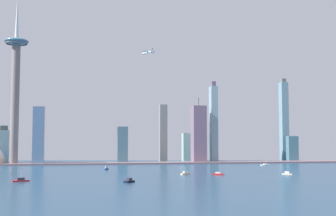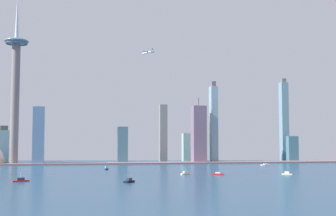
{
  "view_description": "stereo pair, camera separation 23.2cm",
  "coord_description": "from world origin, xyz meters",
  "px_view_note": "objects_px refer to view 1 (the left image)",
  "views": [
    {
      "loc": [
        -113.87,
        -330.36,
        40.7
      ],
      "look_at": [
        37.38,
        486.98,
        103.07
      ],
      "focal_mm": 48.3,
      "sensor_mm": 36.0,
      "label": 1
    },
    {
      "loc": [
        -113.64,
        -330.4,
        40.7
      ],
      "look_at": [
        37.38,
        486.98,
        103.07
      ],
      "focal_mm": 48.3,
      "sensor_mm": 36.0,
      "label": 2
    }
  ],
  "objects_px": {
    "skyscraper_9": "(163,133)",
    "airplane": "(148,52)",
    "observation_tower": "(16,78)",
    "boat_4": "(21,180)",
    "boat_1": "(129,181)",
    "boat_5": "(185,173)",
    "boat_6": "(218,174)",
    "skyscraper_6": "(284,121)",
    "skyscraper_1": "(122,145)",
    "skyscraper_3": "(189,147)",
    "skyscraper_5": "(4,145)",
    "skyscraper_2": "(214,123)",
    "skyscraper_8": "(199,134)",
    "boat_0": "(106,169)",
    "skyscraper_7": "(38,136)",
    "boat_3": "(266,165)",
    "skyscraper_4": "(292,149)",
    "boat_2": "(287,173)"
  },
  "relations": [
    {
      "from": "skyscraper_1",
      "to": "skyscraper_4",
      "type": "distance_m",
      "value": 348.95
    },
    {
      "from": "skyscraper_7",
      "to": "boat_5",
      "type": "distance_m",
      "value": 352.35
    },
    {
      "from": "skyscraper_8",
      "to": "boat_1",
      "type": "relative_size",
      "value": 9.83
    },
    {
      "from": "skyscraper_3",
      "to": "boat_1",
      "type": "bearing_deg",
      "value": -109.7
    },
    {
      "from": "boat_6",
      "to": "skyscraper_6",
      "type": "bearing_deg",
      "value": -100.05
    },
    {
      "from": "skyscraper_5",
      "to": "skyscraper_7",
      "type": "xyz_separation_m",
      "value": [
        78.51,
        -119.31,
        17.92
      ]
    },
    {
      "from": "boat_5",
      "to": "boat_1",
      "type": "bearing_deg",
      "value": 17.92
    },
    {
      "from": "boat_0",
      "to": "skyscraper_8",
      "type": "bearing_deg",
      "value": 175.54
    },
    {
      "from": "skyscraper_5",
      "to": "skyscraper_9",
      "type": "bearing_deg",
      "value": -8.05
    },
    {
      "from": "skyscraper_3",
      "to": "boat_2",
      "type": "bearing_deg",
      "value": -85.9
    },
    {
      "from": "observation_tower",
      "to": "boat_0",
      "type": "distance_m",
      "value": 282.64
    },
    {
      "from": "skyscraper_3",
      "to": "skyscraper_8",
      "type": "xyz_separation_m",
      "value": [
        -0.68,
        -90.2,
        25.68
      ]
    },
    {
      "from": "skyscraper_2",
      "to": "airplane",
      "type": "distance_m",
      "value": 193.68
    },
    {
      "from": "boat_3",
      "to": "boat_6",
      "type": "bearing_deg",
      "value": -137.32
    },
    {
      "from": "skyscraper_1",
      "to": "skyscraper_5",
      "type": "height_order",
      "value": "skyscraper_5"
    },
    {
      "from": "skyscraper_1",
      "to": "boat_1",
      "type": "relative_size",
      "value": 5.39
    },
    {
      "from": "skyscraper_2",
      "to": "skyscraper_4",
      "type": "height_order",
      "value": "skyscraper_2"
    },
    {
      "from": "boat_6",
      "to": "skyscraper_3",
      "type": "bearing_deg",
      "value": -72.88
    },
    {
      "from": "boat_1",
      "to": "boat_5",
      "type": "xyz_separation_m",
      "value": [
        78.93,
        94.71,
        -0.02
      ]
    },
    {
      "from": "skyscraper_9",
      "to": "airplane",
      "type": "bearing_deg",
      "value": -147.83
    },
    {
      "from": "skyscraper_1",
      "to": "boat_4",
      "type": "distance_m",
      "value": 399.34
    },
    {
      "from": "skyscraper_1",
      "to": "skyscraper_9",
      "type": "distance_m",
      "value": 101.46
    },
    {
      "from": "observation_tower",
      "to": "boat_0",
      "type": "bearing_deg",
      "value": -48.9
    },
    {
      "from": "boat_5",
      "to": "boat_0",
      "type": "bearing_deg",
      "value": -84.06
    },
    {
      "from": "skyscraper_7",
      "to": "skyscraper_3",
      "type": "bearing_deg",
      "value": 20.05
    },
    {
      "from": "skyscraper_5",
      "to": "boat_6",
      "type": "relative_size",
      "value": 5.04
    },
    {
      "from": "skyscraper_6",
      "to": "skyscraper_1",
      "type": "bearing_deg",
      "value": -172.92
    },
    {
      "from": "boat_6",
      "to": "skyscraper_2",
      "type": "bearing_deg",
      "value": -80.28
    },
    {
      "from": "skyscraper_8",
      "to": "airplane",
      "type": "xyz_separation_m",
      "value": [
        -95.96,
        33.12,
        164.31
      ]
    },
    {
      "from": "boat_3",
      "to": "airplane",
      "type": "height_order",
      "value": "airplane"
    },
    {
      "from": "boat_5",
      "to": "boat_6",
      "type": "relative_size",
      "value": 0.9
    },
    {
      "from": "boat_6",
      "to": "airplane",
      "type": "bearing_deg",
      "value": -58.34
    },
    {
      "from": "boat_2",
      "to": "boat_4",
      "type": "height_order",
      "value": "boat_4"
    },
    {
      "from": "boat_1",
      "to": "skyscraper_7",
      "type": "bearing_deg",
      "value": 59.49
    },
    {
      "from": "skyscraper_3",
      "to": "boat_6",
      "type": "bearing_deg",
      "value": -98.05
    },
    {
      "from": "skyscraper_3",
      "to": "boat_1",
      "type": "height_order",
      "value": "skyscraper_3"
    },
    {
      "from": "skyscraper_3",
      "to": "boat_0",
      "type": "bearing_deg",
      "value": -124.2
    },
    {
      "from": "skyscraper_4",
      "to": "boat_2",
      "type": "bearing_deg",
      "value": -116.93
    },
    {
      "from": "boat_3",
      "to": "airplane",
      "type": "distance_m",
      "value": 320.69
    },
    {
      "from": "boat_5",
      "to": "boat_4",
      "type": "bearing_deg",
      "value": -13.31
    },
    {
      "from": "boat_1",
      "to": "boat_6",
      "type": "xyz_separation_m",
      "value": [
        117.1,
        82.48,
        -0.29
      ]
    },
    {
      "from": "skyscraper_1",
      "to": "skyscraper_3",
      "type": "bearing_deg",
      "value": 29.02
    },
    {
      "from": "observation_tower",
      "to": "boat_4",
      "type": "distance_m",
      "value": 395.96
    },
    {
      "from": "boat_2",
      "to": "airplane",
      "type": "distance_m",
      "value": 435.89
    },
    {
      "from": "skyscraper_1",
      "to": "skyscraper_5",
      "type": "xyz_separation_m",
      "value": [
        -230.17,
        92.04,
        -0.88
      ]
    },
    {
      "from": "boat_0",
      "to": "boat_3",
      "type": "bearing_deg",
      "value": 146.37
    },
    {
      "from": "skyscraper_4",
      "to": "boat_6",
      "type": "distance_m",
      "value": 418.8
    },
    {
      "from": "skyscraper_7",
      "to": "skyscraper_9",
      "type": "distance_m",
      "value": 249.78
    },
    {
      "from": "skyscraper_9",
      "to": "observation_tower",
      "type": "bearing_deg",
      "value": -167.55
    },
    {
      "from": "skyscraper_6",
      "to": "boat_5",
      "type": "bearing_deg",
      "value": -129.98
    }
  ]
}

